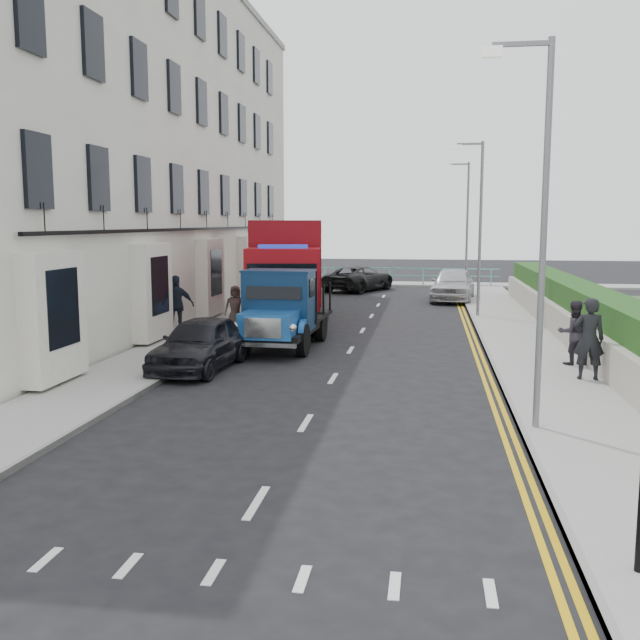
{
  "coord_description": "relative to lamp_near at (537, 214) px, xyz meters",
  "views": [
    {
      "loc": [
        2.29,
        -15.18,
        3.85
      ],
      "look_at": [
        -0.4,
        2.45,
        1.4
      ],
      "focal_mm": 40.0,
      "sensor_mm": 36.0,
      "label": 1
    }
  ],
  "objects": [
    {
      "name": "garden_east",
      "position": [
        3.03,
        11.0,
        -3.1
      ],
      "size": [
        1.45,
        28.0,
        1.75
      ],
      "color": "#B2AD9E",
      "rests_on": "ground"
    },
    {
      "name": "bedford_lorry",
      "position": [
        -6.26,
        7.63,
        -2.89
      ],
      "size": [
        2.22,
        5.19,
        2.41
      ],
      "rotation": [
        0.0,
        0.0,
        -0.04
      ],
      "color": "black",
      "rests_on": "ground"
    },
    {
      "name": "lamp_far",
      "position": [
        0.0,
        26.0,
        0.0
      ],
      "size": [
        1.23,
        0.18,
        7.0
      ],
      "color": "slate",
      "rests_on": "ground"
    },
    {
      "name": "red_lorry",
      "position": [
        -7.18,
        13.34,
        -1.91
      ],
      "size": [
        3.63,
        7.78,
        3.92
      ],
      "rotation": [
        0.0,
        0.0,
        0.15
      ],
      "color": "black",
      "rests_on": "ground"
    },
    {
      "name": "pavement_west",
      "position": [
        -9.38,
        11.0,
        -3.94
      ],
      "size": [
        2.4,
        38.0,
        0.12
      ],
      "primitive_type": "cube",
      "color": "gray",
      "rests_on": "ground"
    },
    {
      "name": "ground",
      "position": [
        -4.18,
        2.0,
        -4.0
      ],
      "size": [
        120.0,
        120.0,
        0.0
      ],
      "primitive_type": "plane",
      "color": "black",
      "rests_on": "ground"
    },
    {
      "name": "pedestrian_west_near",
      "position": [
        -10.18,
        9.44,
        -2.89
      ],
      "size": [
        1.22,
        0.64,
        1.98
      ],
      "primitive_type": "imported",
      "rotation": [
        0.0,
        0.0,
        3.28
      ],
      "color": "black",
      "rests_on": "pavement_west"
    },
    {
      "name": "pavement_east",
      "position": [
        1.12,
        11.0,
        -3.94
      ],
      "size": [
        2.6,
        38.0,
        0.12
      ],
      "primitive_type": "cube",
      "color": "gray",
      "rests_on": "ground"
    },
    {
      "name": "seafront_car_left",
      "position": [
        -5.74,
        26.84,
        -3.29
      ],
      "size": [
        4.16,
        5.57,
        1.41
      ],
      "primitive_type": "imported",
      "rotation": [
        0.0,
        0.0,
        2.73
      ],
      "color": "black",
      "rests_on": "ground"
    },
    {
      "name": "terrace_west",
      "position": [
        -13.65,
        15.0,
        3.17
      ],
      "size": [
        6.31,
        30.2,
        14.25
      ],
      "color": "silver",
      "rests_on": "ground"
    },
    {
      "name": "lamp_near",
      "position": [
        0.0,
        0.0,
        0.0
      ],
      "size": [
        1.23,
        0.18,
        7.0
      ],
      "color": "slate",
      "rests_on": "ground"
    },
    {
      "name": "parked_car_rear",
      "position": [
        -7.78,
        19.55,
        -3.34
      ],
      "size": [
        2.39,
        4.72,
        1.31
      ],
      "primitive_type": "imported",
      "rotation": [
        0.0,
        0.0,
        0.13
      ],
      "color": "#A0A1A5",
      "rests_on": "ground"
    },
    {
      "name": "seafront_car_right",
      "position": [
        -0.68,
        22.37,
        -3.17
      ],
      "size": [
        2.46,
        5.02,
        1.65
      ],
      "primitive_type": "imported",
      "rotation": [
        0.0,
        0.0,
        -0.11
      ],
      "color": "silver",
      "rests_on": "ground"
    },
    {
      "name": "pedestrian_east_far",
      "position": [
        1.92,
        6.14,
        -3.03
      ],
      "size": [
        0.93,
        0.79,
        1.7
      ],
      "primitive_type": "imported",
      "rotation": [
        0.0,
        0.0,
        3.33
      ],
      "color": "#2C272F",
      "rests_on": "pavement_east"
    },
    {
      "name": "lamp_mid",
      "position": [
        0.0,
        16.0,
        0.0
      ],
      "size": [
        1.23,
        0.18,
        7.0
      ],
      "color": "slate",
      "rests_on": "ground"
    },
    {
      "name": "parked_car_front",
      "position": [
        -7.78,
        4.59,
        -3.3
      ],
      "size": [
        1.95,
        4.21,
        1.4
      ],
      "primitive_type": "imported",
      "rotation": [
        0.0,
        0.0,
        -0.08
      ],
      "color": "black",
      "rests_on": "ground"
    },
    {
      "name": "pedestrian_west_far",
      "position": [
        -8.58,
        10.94,
        -3.11
      ],
      "size": [
        0.84,
        0.65,
        1.53
      ],
      "primitive_type": "imported",
      "rotation": [
        0.0,
        0.0,
        0.23
      ],
      "color": "#3D312C",
      "rests_on": "pavement_west"
    },
    {
      "name": "pedestrian_east_near",
      "position": [
        1.92,
        4.3,
        -2.89
      ],
      "size": [
        0.73,
        0.5,
        1.97
      ],
      "primitive_type": "imported",
      "rotation": [
        0.0,
        0.0,
        3.11
      ],
      "color": "black",
      "rests_on": "pavement_east"
    },
    {
      "name": "promenade",
      "position": [
        -4.18,
        31.0,
        -3.94
      ],
      "size": [
        30.0,
        2.5,
        0.12
      ],
      "primitive_type": "cube",
      "color": "gray",
      "rests_on": "ground"
    },
    {
      "name": "sea_plane",
      "position": [
        -4.18,
        62.0,
        -4.0
      ],
      "size": [
        120.0,
        120.0,
        0.0
      ],
      "primitive_type": "plane",
      "color": "slate",
      "rests_on": "ground"
    },
    {
      "name": "parked_car_mid",
      "position": [
        -7.71,
        14.0,
        -3.34
      ],
      "size": [
        1.88,
        4.15,
        1.32
      ],
      "primitive_type": "imported",
      "rotation": [
        0.0,
        0.0,
        -0.12
      ],
      "color": "#647BD7",
      "rests_on": "ground"
    },
    {
      "name": "seafront_railing",
      "position": [
        -4.18,
        30.2,
        -3.42
      ],
      "size": [
        13.0,
        0.08,
        1.11
      ],
      "color": "#59B2A5",
      "rests_on": "ground"
    }
  ]
}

